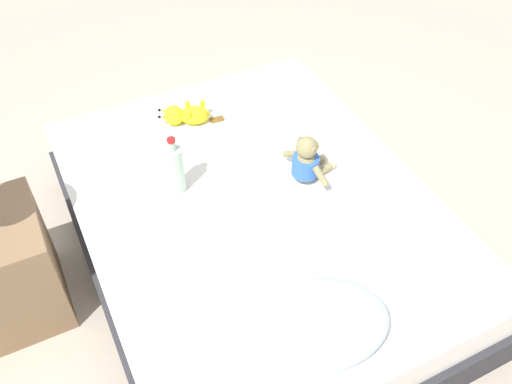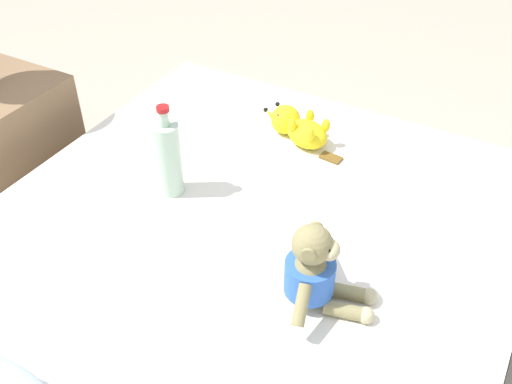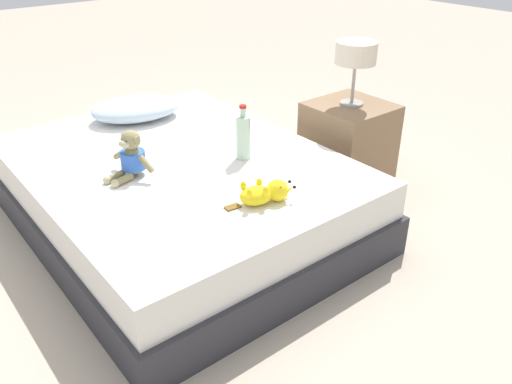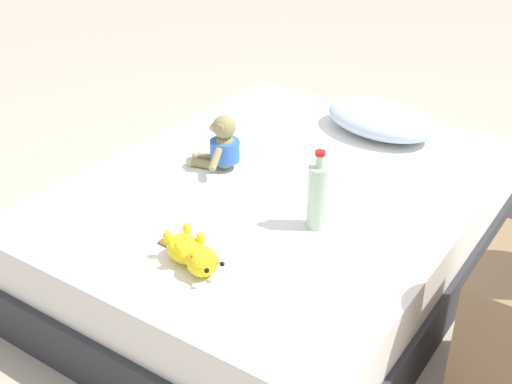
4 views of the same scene
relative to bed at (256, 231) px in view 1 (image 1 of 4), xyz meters
name	(u,v)px [view 1 (image 1 of 4)]	position (x,y,z in m)	size (l,w,h in m)	color
ground_plane	(256,257)	(0.00, 0.00, -0.20)	(16.00, 16.00, 0.00)	#B7A893
bed	(256,231)	(0.00, 0.00, 0.00)	(1.50, 1.93, 0.40)	#2D2D33
pillow	(313,324)	(0.12, 0.68, 0.27)	(0.62, 0.49, 0.13)	silver
plush_monkey	(307,162)	(-0.27, -0.03, 0.30)	(0.24, 0.29, 0.24)	#8E8456
plush_yellow_creature	(186,115)	(0.07, -0.65, 0.25)	(0.32, 0.17, 0.10)	yellow
glass_bottle	(175,170)	(0.28, -0.21, 0.33)	(0.08, 0.08, 0.29)	#B2D1B7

